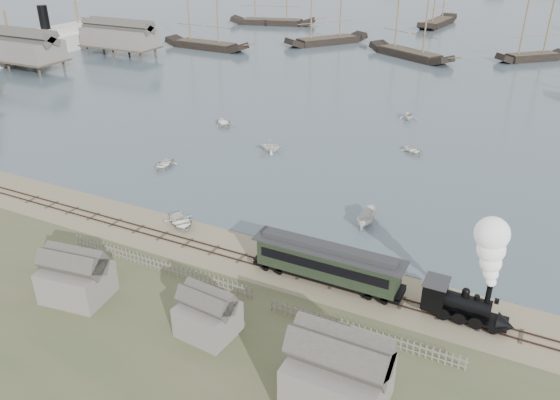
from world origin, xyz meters
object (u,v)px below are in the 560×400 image
at_px(passenger_coach, 327,262).
at_px(locomotive, 481,280).
at_px(beached_dinghy, 181,222).
at_px(steamship, 46,29).

bearing_deg(passenger_coach, locomotive, -0.00).
height_order(beached_dinghy, steamship, steamship).
bearing_deg(steamship, passenger_coach, -121.03).
height_order(locomotive, steamship, steamship).
xyz_separation_m(beached_dinghy, steamship, (-79.48, 56.51, 5.03)).
relative_size(locomotive, steamship, 0.17).
bearing_deg(steamship, locomotive, -118.09).
distance_m(locomotive, steamship, 123.55).
relative_size(locomotive, beached_dinghy, 2.01).
xyz_separation_m(locomotive, steamship, (-108.52, 59.03, 1.48)).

